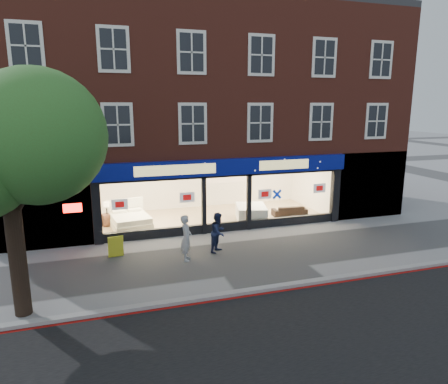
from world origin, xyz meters
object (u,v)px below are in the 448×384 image
sofa (289,211)px  a_board (116,246)px  display_bed (130,220)px  mattress_stack (251,213)px  pedestrian_blue (218,232)px  pedestrian_grey (186,238)px

sofa → a_board: (-8.60, -2.88, 0.08)m
display_bed → mattress_stack: size_ratio=1.11×
display_bed → sofa: bearing=-11.5°
display_bed → sofa: size_ratio=1.30×
mattress_stack → pedestrian_blue: pedestrian_blue is taller
display_bed → mattress_stack: 5.74m
display_bed → a_board: 3.41m
a_board → pedestrian_blue: bearing=-15.6°
pedestrian_grey → pedestrian_blue: size_ratio=1.09×
sofa → pedestrian_blue: 5.95m
a_board → pedestrian_grey: size_ratio=0.51×
mattress_stack → pedestrian_blue: bearing=-128.1°
mattress_stack → display_bed: bearing=174.8°
display_bed → sofa: (7.82, -0.44, -0.07)m
display_bed → pedestrian_grey: 4.74m
a_board → display_bed: bearing=70.5°
display_bed → mattress_stack: bearing=-13.5°
pedestrian_grey → pedestrian_blue: bearing=-58.1°
mattress_stack → sofa: 2.10m
sofa → a_board: bearing=24.8°
display_bed → pedestrian_grey: pedestrian_grey is taller
mattress_stack → pedestrian_grey: bearing=-136.1°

